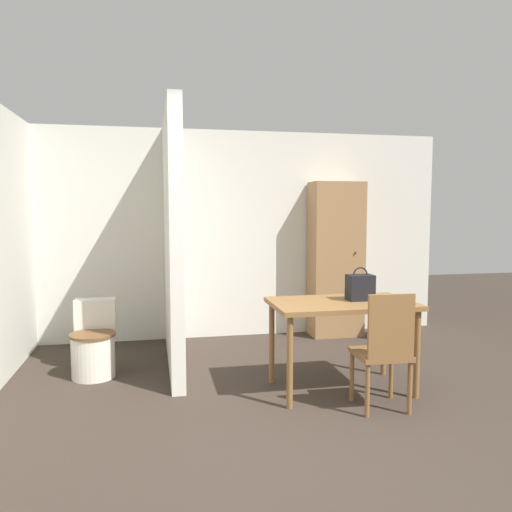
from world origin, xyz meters
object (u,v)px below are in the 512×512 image
at_px(toilet, 94,345).
at_px(wooden_cabinet, 336,259).
at_px(space_heater, 390,322).
at_px(wooden_chair, 384,348).
at_px(dining_table, 342,312).
at_px(handbag, 360,287).

relative_size(toilet, wooden_cabinet, 0.37).
xyz_separation_m(toilet, space_heater, (3.35, 0.66, -0.08)).
xyz_separation_m(wooden_chair, toilet, (-2.29, 1.33, -0.21)).
height_order(toilet, wooden_cabinet, wooden_cabinet).
bearing_deg(wooden_chair, toilet, 152.60).
height_order(dining_table, space_heater, dining_table).
relative_size(wooden_chair, toilet, 1.35).
height_order(dining_table, wooden_chair, wooden_chair).
bearing_deg(dining_table, wooden_chair, -72.52).
height_order(dining_table, handbag, handbag).
distance_m(handbag, wooden_cabinet, 1.86).
xyz_separation_m(dining_table, wooden_cabinet, (0.63, 1.83, 0.26)).
bearing_deg(wooden_cabinet, space_heater, -29.36).
height_order(wooden_cabinet, space_heater, wooden_cabinet).
bearing_deg(wooden_chair, space_heater, 64.82).
xyz_separation_m(wooden_chair, wooden_cabinet, (0.48, 2.32, 0.45)).
bearing_deg(handbag, wooden_chair, -92.00).
bearing_deg(space_heater, wooden_cabinet, 150.64).
height_order(toilet, space_heater, toilet).
bearing_deg(wooden_cabinet, toilet, -160.32).
distance_m(toilet, handbag, 2.52).
height_order(handbag, space_heater, handbag).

